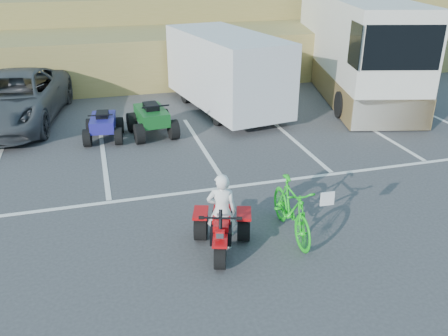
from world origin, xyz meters
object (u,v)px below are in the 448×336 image
object	(u,v)px
green_dirt_bike	(291,209)
grey_pickup	(14,99)
rv_motorhome	(353,52)
quad_atv_blue	(105,139)
cargo_trailer	(226,70)
quad_atv_green	(153,135)
red_trike_atv	(221,251)
rider	(222,211)

from	to	relation	value
green_dirt_bike	grey_pickup	xyz separation A→B (m)	(-5.79, 8.55, 0.24)
rv_motorhome	quad_atv_blue	size ratio (longest dim) A/B	7.02
cargo_trailer	quad_atv_green	bearing A→B (deg)	-156.14
green_dirt_bike	grey_pickup	bearing A→B (deg)	125.77
rv_motorhome	quad_atv_green	bearing A→B (deg)	-145.56
quad_atv_green	rv_motorhome	bearing A→B (deg)	14.61
quad_atv_blue	rv_motorhome	bearing A→B (deg)	23.81
green_dirt_bike	quad_atv_green	world-z (taller)	green_dirt_bike
quad_atv_green	red_trike_atv	bearing A→B (deg)	-92.18
grey_pickup	quad_atv_blue	bearing A→B (deg)	-31.78
grey_pickup	cargo_trailer	world-z (taller)	cargo_trailer
red_trike_atv	rider	world-z (taller)	rider
grey_pickup	quad_atv_blue	xyz separation A→B (m)	(2.60, -2.30, -0.79)
cargo_trailer	rv_motorhome	xyz separation A→B (m)	(5.40, 1.13, 0.12)
green_dirt_bike	quad_atv_blue	bearing A→B (deg)	118.67
red_trike_atv	rv_motorhome	bearing A→B (deg)	67.92
red_trike_atv	rv_motorhome	xyz separation A→B (m)	(7.84, 9.42, 1.52)
rider	quad_atv_green	size ratio (longest dim) A/B	0.88
grey_pickup	rider	bearing A→B (deg)	-53.12
rider	quad_atv_green	xyz separation A→B (m)	(-0.41, 6.29, -0.74)
green_dirt_bike	grey_pickup	world-z (taller)	grey_pickup
quad_atv_blue	quad_atv_green	distance (m)	1.40
rv_motorhome	quad_atv_green	xyz separation A→B (m)	(-8.20, -2.99, -1.52)
rider	cargo_trailer	xyz separation A→B (m)	(2.39, 8.14, 0.66)
green_dirt_bike	rv_motorhome	distance (m)	11.29
rider	grey_pickup	bearing A→B (deg)	-45.10
quad_atv_blue	quad_atv_green	xyz separation A→B (m)	(1.40, 0.00, 0.00)
green_dirt_bike	quad_atv_green	distance (m)	6.53
rider	green_dirt_bike	distance (m)	1.39
red_trike_atv	grey_pickup	bearing A→B (deg)	134.28
grey_pickup	quad_atv_green	bearing A→B (deg)	-20.19
quad_atv_blue	rider	bearing A→B (deg)	-67.40
cargo_trailer	quad_atv_green	world-z (taller)	cargo_trailer
red_trike_atv	rv_motorhome	world-z (taller)	rv_motorhome
red_trike_atv	grey_pickup	world-z (taller)	grey_pickup
grey_pickup	quad_atv_blue	distance (m)	3.56
green_dirt_bike	cargo_trailer	distance (m)	8.21
red_trike_atv	green_dirt_bike	bearing A→B (deg)	24.78
red_trike_atv	green_dirt_bike	world-z (taller)	green_dirt_bike
green_dirt_bike	cargo_trailer	bearing A→B (deg)	84.52
red_trike_atv	green_dirt_bike	size ratio (longest dim) A/B	0.77
red_trike_atv	quad_atv_green	distance (m)	6.44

